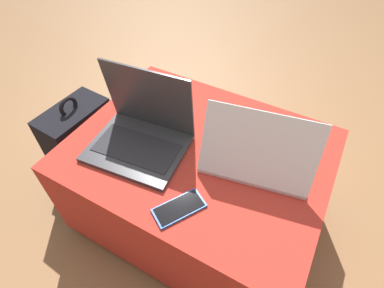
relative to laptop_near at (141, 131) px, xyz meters
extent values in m
plane|color=olive|center=(0.19, 0.07, -0.50)|extent=(14.00, 14.00, 0.00)
cube|color=maroon|center=(0.19, 0.07, -0.48)|extent=(0.87, 0.68, 0.05)
cube|color=#B22D23|center=(0.19, 0.07, -0.25)|extent=(0.90, 0.71, 0.40)
cube|color=#333338|center=(0.00, -0.04, -0.05)|extent=(0.35, 0.29, 0.02)
cube|color=#232328|center=(0.01, -0.04, -0.04)|extent=(0.30, 0.17, 0.00)
cube|color=#333338|center=(-0.01, 0.07, 0.09)|extent=(0.33, 0.07, 0.26)
cube|color=black|center=(-0.01, 0.07, 0.09)|extent=(0.29, 0.06, 0.23)
cube|color=silver|center=(0.38, 0.12, -0.05)|extent=(0.39, 0.30, 0.02)
cube|color=#232328|center=(0.38, 0.13, -0.04)|extent=(0.33, 0.18, 0.00)
cube|color=silver|center=(0.40, 0.05, 0.07)|extent=(0.36, 0.16, 0.22)
cube|color=green|center=(0.40, 0.06, 0.07)|extent=(0.32, 0.14, 0.19)
cube|color=#1E4C9E|center=(0.25, -0.17, -0.05)|extent=(0.14, 0.17, 0.01)
cube|color=black|center=(0.25, -0.17, -0.05)|extent=(0.13, 0.16, 0.00)
cube|color=black|center=(-0.37, 0.01, -0.28)|extent=(0.18, 0.29, 0.44)
cube|color=black|center=(-0.47, 0.01, -0.37)|extent=(0.07, 0.23, 0.20)
torus|color=black|center=(-0.37, 0.01, -0.04)|extent=(0.02, 0.09, 0.08)
camera|label=1|loc=(0.52, -0.56, 0.73)|focal=28.00mm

